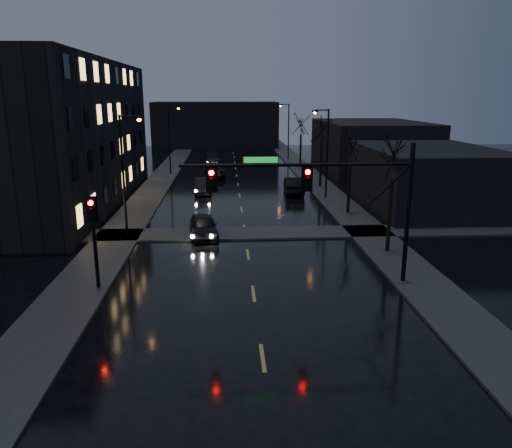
{
  "coord_description": "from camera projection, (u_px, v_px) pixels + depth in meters",
  "views": [
    {
      "loc": [
        -1.21,
        -14.12,
        9.17
      ],
      "look_at": [
        0.17,
        8.88,
        3.2
      ],
      "focal_mm": 35.0,
      "sensor_mm": 36.0,
      "label": 1
    }
  ],
  "objects": [
    {
      "name": "commercial_right_far",
      "position": [
        371.0,
        146.0,
        62.63
      ],
      "size": [
        12.0,
        18.0,
        6.0
      ],
      "primitive_type": "cube",
      "color": "black",
      "rests_on": "ground"
    },
    {
      "name": "ground",
      "position": [
        267.0,
        389.0,
        16.01
      ],
      "size": [
        160.0,
        160.0,
        0.0
      ],
      "primitive_type": "plane",
      "color": "black",
      "rests_on": "ground"
    },
    {
      "name": "streetlight_r_mid",
      "position": [
        325.0,
        146.0,
        44.25
      ],
      "size": [
        1.53,
        0.28,
        8.0
      ],
      "color": "black",
      "rests_on": "ground"
    },
    {
      "name": "tree_far",
      "position": [
        301.0,
        120.0,
        63.3
      ],
      "size": [
        3.43,
        3.43,
        7.88
      ],
      "color": "black",
      "rests_on": "ground"
    },
    {
      "name": "oncoming_car_a",
      "position": [
        203.0,
        226.0,
        33.09
      ],
      "size": [
        2.25,
        4.57,
        1.5
      ],
      "primitive_type": "imported",
      "rotation": [
        0.0,
        0.0,
        0.11
      ],
      "color": "black",
      "rests_on": "ground"
    },
    {
      "name": "tree_mid_a",
      "position": [
        351.0,
        140.0,
        38.23
      ],
      "size": [
        3.3,
        3.3,
        7.58
      ],
      "color": "black",
      "rests_on": "ground"
    },
    {
      "name": "signal_pole_left",
      "position": [
        94.0,
        230.0,
        23.51
      ],
      "size": [
        0.35,
        0.41,
        4.53
      ],
      "color": "black",
      "rests_on": "ground"
    },
    {
      "name": "commercial_right_near",
      "position": [
        428.0,
        178.0,
        41.41
      ],
      "size": [
        10.0,
        14.0,
        5.0
      ],
      "primitive_type": "cube",
      "color": "black",
      "rests_on": "ground"
    },
    {
      "name": "sidewalk_cross",
      "position": [
        245.0,
        233.0,
        33.88
      ],
      "size": [
        40.0,
        3.0,
        0.12
      ],
      "primitive_type": "cube",
      "color": "#2D2D2B",
      "rests_on": "ground"
    },
    {
      "name": "sidewalk_left",
      "position": [
        153.0,
        190.0,
        49.33
      ],
      "size": [
        3.0,
        140.0,
        0.12
      ],
      "primitive_type": "cube",
      "color": "#2D2D2B",
      "rests_on": "ground"
    },
    {
      "name": "streetlight_r_far",
      "position": [
        287.0,
        127.0,
        71.3
      ],
      "size": [
        1.53,
        0.28,
        8.0
      ],
      "color": "black",
      "rests_on": "ground"
    },
    {
      "name": "streetlight_l_far",
      "position": [
        171.0,
        134.0,
        57.86
      ],
      "size": [
        1.53,
        0.28,
        8.0
      ],
      "color": "black",
      "rests_on": "ground"
    },
    {
      "name": "apartment_block",
      "position": [
        46.0,
        133.0,
        42.54
      ],
      "size": [
        12.0,
        30.0,
        12.0
      ],
      "primitive_type": "cube",
      "color": "black",
      "rests_on": "ground"
    },
    {
      "name": "oncoming_car_c",
      "position": [
        214.0,
        171.0,
        57.17
      ],
      "size": [
        2.6,
        5.58,
        1.54
      ],
      "primitive_type": "imported",
      "rotation": [
        0.0,
        0.0,
        0.01
      ],
      "color": "black",
      "rests_on": "ground"
    },
    {
      "name": "oncoming_car_d",
      "position": [
        213.0,
        159.0,
        67.62
      ],
      "size": [
        2.57,
        5.46,
        1.54
      ],
      "primitive_type": "imported",
      "rotation": [
        0.0,
        0.0,
        0.08
      ],
      "color": "black",
      "rests_on": "ground"
    },
    {
      "name": "signal_mast",
      "position": [
        333.0,
        188.0,
        23.71
      ],
      "size": [
        11.11,
        0.41,
        7.0
      ],
      "color": "black",
      "rests_on": "ground"
    },
    {
      "name": "far_block",
      "position": [
        216.0,
        125.0,
        90.21
      ],
      "size": [
        22.0,
        10.0,
        8.0
      ],
      "primitive_type": "cube",
      "color": "black",
      "rests_on": "ground"
    },
    {
      "name": "oncoming_car_b",
      "position": [
        203.0,
        186.0,
        47.82
      ],
      "size": [
        1.66,
        4.55,
        1.49
      ],
      "primitive_type": "imported",
      "rotation": [
        0.0,
        0.0,
        0.02
      ],
      "color": "black",
      "rests_on": "ground"
    },
    {
      "name": "streetlight_l_near",
      "position": [
        126.0,
        166.0,
        31.77
      ],
      "size": [
        1.53,
        0.28,
        8.0
      ],
      "color": "black",
      "rests_on": "ground"
    },
    {
      "name": "tree_near",
      "position": [
        394.0,
        148.0,
        28.47
      ],
      "size": [
        3.52,
        3.52,
        8.08
      ],
      "color": "black",
      "rests_on": "ground"
    },
    {
      "name": "sidewalk_right",
      "position": [
        323.0,
        188.0,
        50.31
      ],
      "size": [
        3.0,
        140.0,
        0.12
      ],
      "primitive_type": "cube",
      "color": "#2D2D2B",
      "rests_on": "ground"
    },
    {
      "name": "tree_mid_b",
      "position": [
        322.0,
        122.0,
        49.63
      ],
      "size": [
        3.74,
        3.74,
        8.59
      ],
      "color": "black",
      "rests_on": "ground"
    },
    {
      "name": "lead_car",
      "position": [
        294.0,
        185.0,
        47.69
      ],
      "size": [
        2.01,
        5.03,
        1.63
      ],
      "primitive_type": "imported",
      "rotation": [
        0.0,
        0.0,
        3.08
      ],
      "color": "black",
      "rests_on": "ground"
    }
  ]
}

